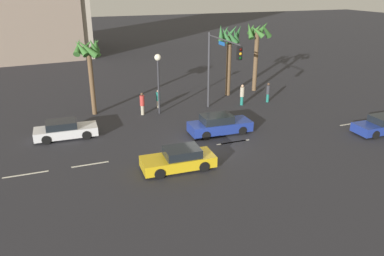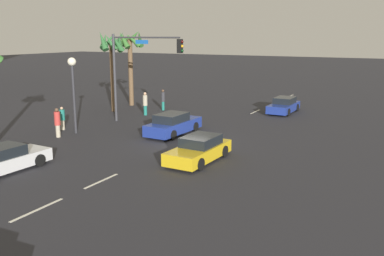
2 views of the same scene
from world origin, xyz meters
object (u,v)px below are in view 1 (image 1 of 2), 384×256
object	(u,v)px
car_4	(382,125)
palm_tree_2	(229,43)
pedestrian_1	(142,103)
palm_tree_1	(257,39)
pedestrian_0	(242,94)
car_2	(179,159)
car_3	(219,125)
pedestrian_2	(268,92)
traffic_signal	(218,61)
palm_tree_0	(88,54)
car_1	(65,130)
pedestrian_3	(158,99)
streetlamp	(158,72)

from	to	relation	value
car_4	palm_tree_2	xyz separation A→B (m)	(-6.41, 13.34, 4.55)
pedestrian_1	palm_tree_1	world-z (taller)	palm_tree_1
palm_tree_1	palm_tree_2	world-z (taller)	palm_tree_1
car_4	pedestrian_0	size ratio (longest dim) A/B	2.24
car_2	palm_tree_2	xyz separation A→B (m)	(9.80, 13.51, 4.54)
car_3	pedestrian_0	bearing A→B (deg)	49.14
pedestrian_2	traffic_signal	bearing A→B (deg)	-166.51
palm_tree_0	pedestrian_2	bearing A→B (deg)	-7.77
palm_tree_0	palm_tree_1	bearing A→B (deg)	6.33
car_3	palm_tree_0	world-z (taller)	palm_tree_0
pedestrian_2	palm_tree_1	bearing A→B (deg)	78.25
car_3	palm_tree_1	distance (m)	13.58
car_1	pedestrian_1	distance (m)	7.18
palm_tree_1	pedestrian_0	bearing A→B (deg)	-131.83
car_1	car_4	xyz separation A→B (m)	(22.37, -7.39, 0.00)
traffic_signal	pedestrian_1	world-z (taller)	traffic_signal
car_4	pedestrian_1	world-z (taller)	pedestrian_1
car_3	palm_tree_2	bearing A→B (deg)	60.69
pedestrian_0	car_4	bearing A→B (deg)	-56.02
traffic_signal	pedestrian_3	xyz separation A→B (m)	(-4.28, 3.41, -3.70)
car_4	pedestrian_2	bearing A→B (deg)	111.81
car_3	pedestrian_3	distance (m)	8.01
car_4	palm_tree_1	distance (m)	14.94
palm_tree_2	car_4	bearing A→B (deg)	-64.34
pedestrian_3	streetlamp	bearing A→B (deg)	-102.71
car_2	streetlamp	xyz separation A→B (m)	(1.77, 10.43, 3.06)
car_1	palm_tree_0	bearing A→B (deg)	60.41
pedestrian_2	palm_tree_0	distance (m)	16.51
car_2	streetlamp	bearing A→B (deg)	80.37
palm_tree_0	palm_tree_1	size ratio (longest dim) A/B	0.92
pedestrian_2	car_1	bearing A→B (deg)	-172.49
pedestrian_1	palm_tree_2	xyz separation A→B (m)	(9.47, 2.90, 4.14)
pedestrian_3	pedestrian_2	bearing A→B (deg)	-11.16
streetlamp	pedestrian_0	world-z (taller)	streetlamp
car_1	palm_tree_1	xyz separation A→B (m)	(19.27, 6.44, 4.71)
car_1	palm_tree_1	bearing A→B (deg)	18.48
pedestrian_2	pedestrian_3	bearing A→B (deg)	168.84
pedestrian_2	pedestrian_3	size ratio (longest dim) A/B	1.13
car_3	pedestrian_2	world-z (taller)	pedestrian_2
car_2	pedestrian_0	bearing A→B (deg)	46.42
pedestrian_0	pedestrian_3	size ratio (longest dim) A/B	1.18
traffic_signal	pedestrian_2	size ratio (longest dim) A/B	3.58
car_4	streetlamp	distance (m)	17.97
car_3	palm_tree_1	size ratio (longest dim) A/B	0.66
car_2	palm_tree_2	distance (m)	17.30
streetlamp	palm_tree_2	distance (m)	8.73
pedestrian_2	car_2	bearing A→B (deg)	-140.83
car_1	car_4	size ratio (longest dim) A/B	1.03
pedestrian_2	streetlamp	bearing A→B (deg)	177.66
pedestrian_1	streetlamp	bearing A→B (deg)	-7.17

